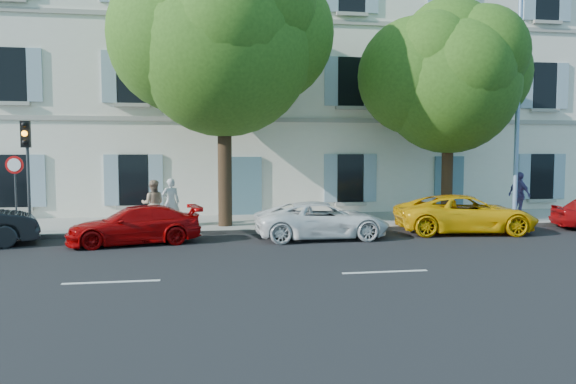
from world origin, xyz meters
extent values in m
plane|color=black|center=(0.00, 0.00, 0.00)|extent=(90.00, 90.00, 0.00)
cube|color=#A09E96|center=(0.00, 4.45, 0.07)|extent=(36.00, 4.50, 0.15)
cube|color=#9E998E|center=(0.00, 2.28, 0.08)|extent=(36.00, 0.16, 0.16)
cube|color=white|center=(0.00, 10.20, 6.00)|extent=(28.00, 7.00, 12.00)
imported|color=#9F0405|center=(-6.01, 0.90, 0.56)|extent=(4.09, 2.27, 1.12)
imported|color=white|center=(-0.33, 0.94, 0.58)|extent=(4.22, 2.01, 1.16)
imported|color=#F5B30A|center=(4.67, 1.33, 0.64)|extent=(4.83, 2.67, 1.28)
cylinder|color=#3A2819|center=(-3.21, 3.40, 2.07)|extent=(0.48, 0.48, 3.84)
ellipsoid|color=#3F771E|center=(-3.21, 3.40, 6.29)|extent=(6.14, 6.14, 6.75)
cylinder|color=#3A2819|center=(4.99, 3.44, 1.72)|extent=(0.41, 0.41, 3.13)
ellipsoid|color=#3A6C1B|center=(4.99, 3.44, 5.19)|extent=(5.09, 5.09, 5.60)
cylinder|color=#383A3D|center=(-9.41, 2.71, 1.61)|extent=(0.10, 0.10, 2.92)
cube|color=black|center=(-9.41, 2.56, 3.26)|extent=(0.28, 0.23, 0.83)
sphere|color=orange|center=(-9.41, 2.45, 3.28)|extent=(0.17, 0.17, 0.17)
cylinder|color=#383A3D|center=(-9.83, 2.81, 1.18)|extent=(0.06, 0.06, 2.06)
cylinder|color=red|center=(-9.83, 2.78, 2.31)|extent=(0.56, 0.10, 0.56)
cylinder|color=#7293BF|center=(7.26, 2.64, 4.16)|extent=(0.16, 0.16, 8.03)
imported|color=silver|center=(-5.07, 3.87, 0.97)|extent=(0.60, 0.40, 1.64)
imported|color=tan|center=(-5.64, 3.35, 0.96)|extent=(0.80, 0.63, 1.61)
imported|color=#524782|center=(8.02, 3.58, 1.04)|extent=(0.64, 1.11, 1.79)
camera|label=1|loc=(-4.27, -16.04, 2.77)|focal=35.00mm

